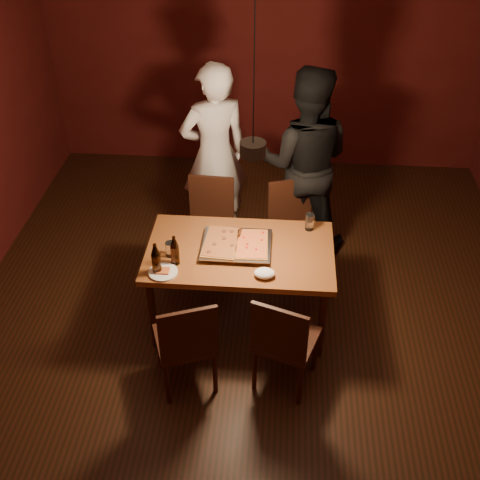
# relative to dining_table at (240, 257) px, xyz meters

# --- Properties ---
(room_shell) EXTENTS (6.00, 6.00, 6.00)m
(room_shell) POSITION_rel_dining_table_xyz_m (0.10, -0.17, 0.72)
(room_shell) COLOR #371A0F
(room_shell) RESTS_ON ground
(dining_table) EXTENTS (1.50, 0.90, 0.75)m
(dining_table) POSITION_rel_dining_table_xyz_m (0.00, 0.00, 0.00)
(dining_table) COLOR #955225
(dining_table) RESTS_ON floor
(chair_far_left) EXTENTS (0.44, 0.44, 0.49)m
(chair_far_left) POSITION_rel_dining_table_xyz_m (-0.34, 0.78, -0.14)
(chair_far_left) COLOR #38190F
(chair_far_left) RESTS_ON floor
(chair_far_right) EXTENTS (0.53, 0.53, 0.49)m
(chair_far_right) POSITION_rel_dining_table_xyz_m (0.43, 0.77, -0.14)
(chair_far_right) COLOR #38190F
(chair_far_right) RESTS_ON floor
(chair_near_left) EXTENTS (0.54, 0.54, 0.49)m
(chair_near_left) POSITION_rel_dining_table_xyz_m (-0.32, -0.79, -0.14)
(chair_near_left) COLOR #38190F
(chair_near_left) RESTS_ON floor
(chair_near_right) EXTENTS (0.54, 0.54, 0.49)m
(chair_near_right) POSITION_rel_dining_table_xyz_m (0.37, -0.73, -0.14)
(chair_near_right) COLOR #38190F
(chair_near_right) RESTS_ON floor
(pizza_tray) EXTENTS (0.56, 0.46, 0.05)m
(pizza_tray) POSITION_rel_dining_table_xyz_m (-0.03, 0.02, 0.10)
(pizza_tray) COLOR silver
(pizza_tray) RESTS_ON dining_table
(pizza_meat) EXTENTS (0.30, 0.44, 0.02)m
(pizza_meat) POSITION_rel_dining_table_xyz_m (-0.15, 0.01, 0.13)
(pizza_meat) COLOR maroon
(pizza_meat) RESTS_ON pizza_tray
(pizza_cheese) EXTENTS (0.27, 0.41, 0.02)m
(pizza_cheese) POSITION_rel_dining_table_xyz_m (0.09, 0.01, 0.13)
(pizza_cheese) COLOR gold
(pizza_cheese) RESTS_ON pizza_tray
(spatula) EXTENTS (0.10, 0.24, 0.04)m
(spatula) POSITION_rel_dining_table_xyz_m (-0.02, 0.03, 0.14)
(spatula) COLOR silver
(spatula) RESTS_ON pizza_tray
(beer_bottle_a) EXTENTS (0.07, 0.07, 0.27)m
(beer_bottle_a) POSITION_rel_dining_table_xyz_m (-0.61, -0.33, 0.21)
(beer_bottle_a) COLOR black
(beer_bottle_a) RESTS_ON dining_table
(beer_bottle_b) EXTENTS (0.07, 0.07, 0.26)m
(beer_bottle_b) POSITION_rel_dining_table_xyz_m (-0.49, -0.21, 0.20)
(beer_bottle_b) COLOR black
(beer_bottle_b) RESTS_ON dining_table
(water_glass_left) EXTENTS (0.08, 0.08, 0.12)m
(water_glass_left) POSITION_rel_dining_table_xyz_m (-0.54, -0.11, 0.14)
(water_glass_left) COLOR silver
(water_glass_left) RESTS_ON dining_table
(water_glass_right) EXTENTS (0.07, 0.07, 0.15)m
(water_glass_right) POSITION_rel_dining_table_xyz_m (0.56, 0.33, 0.15)
(water_glass_right) COLOR silver
(water_glass_right) RESTS_ON dining_table
(plate_slice) EXTENTS (0.22, 0.22, 0.03)m
(plate_slice) POSITION_rel_dining_table_xyz_m (-0.56, -0.33, 0.08)
(plate_slice) COLOR white
(plate_slice) RESTS_ON dining_table
(napkin) EXTENTS (0.16, 0.12, 0.07)m
(napkin) POSITION_rel_dining_table_xyz_m (0.21, -0.32, 0.11)
(napkin) COLOR white
(napkin) RESTS_ON dining_table
(diner_white) EXTENTS (0.78, 0.66, 1.82)m
(diner_white) POSITION_rel_dining_table_xyz_m (-0.35, 1.27, 0.23)
(diner_white) COLOR white
(diner_white) RESTS_ON floor
(diner_dark) EXTENTS (0.96, 0.77, 1.85)m
(diner_dark) POSITION_rel_dining_table_xyz_m (0.51, 1.16, 0.25)
(diner_dark) COLOR black
(diner_dark) RESTS_ON floor
(pendant_lamp) EXTENTS (0.18, 0.18, 1.10)m
(pendant_lamp) POSITION_rel_dining_table_xyz_m (0.10, -0.17, 1.08)
(pendant_lamp) COLOR black
(pendant_lamp) RESTS_ON ceiling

